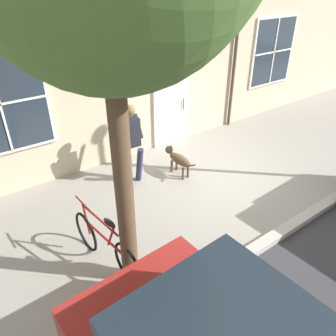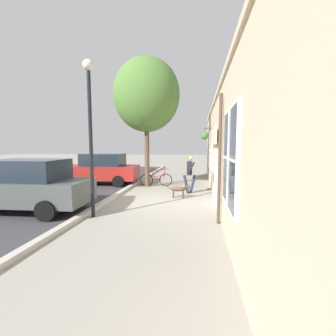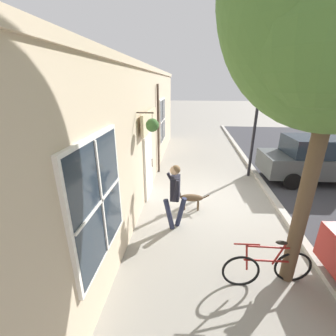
% 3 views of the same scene
% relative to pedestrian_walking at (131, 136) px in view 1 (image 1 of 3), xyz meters
% --- Properties ---
extents(ground_plane, '(90.00, 90.00, 0.00)m').
position_rel_pedestrian_walking_xyz_m(ground_plane, '(1.14, 1.45, -1.08)').
color(ground_plane, gray).
extents(storefront_facade, '(0.95, 18.00, 4.17)m').
position_rel_pedestrian_walking_xyz_m(storefront_facade, '(-1.20, 1.47, 1.02)').
color(storefront_facade, '#C6B293').
rests_on(storefront_facade, ground_plane).
extents(pedestrian_walking, '(0.61, 0.56, 1.78)m').
position_rel_pedestrian_walking_xyz_m(pedestrian_walking, '(0.00, 0.00, 0.00)').
color(pedestrian_walking, '#282D47').
rests_on(pedestrian_walking, ground_plane).
extents(dog_on_leash, '(1.10, 0.26, 0.59)m').
position_rel_pedestrian_walking_xyz_m(dog_on_leash, '(0.38, 0.97, -0.70)').
color(dog_on_leash, brown).
rests_on(dog_on_leash, ground_plane).
extents(leaning_bicycle, '(1.72, 0.29, 1.00)m').
position_rel_pedestrian_walking_xyz_m(leaning_bicycle, '(1.87, -1.63, -0.70)').
color(leaning_bicycle, black).
rests_on(leaning_bicycle, ground_plane).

